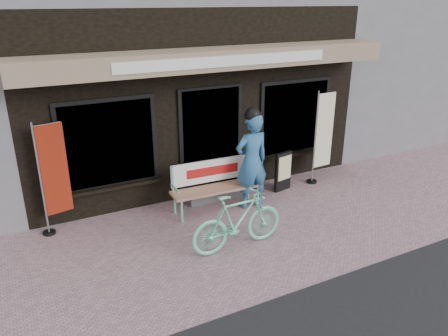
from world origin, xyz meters
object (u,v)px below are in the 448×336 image
bench (215,181)px  nobori_cream (322,136)px  person (252,159)px  bicycle (238,221)px  menu_stand (283,171)px  nobori_red (53,176)px

bench → nobori_cream: size_ratio=0.87×
nobori_cream → person: bearing=-172.6°
bench → person: (0.65, -0.24, 0.40)m
bench → bicycle: bearing=-99.8°
person → menu_stand: (0.97, 0.34, -0.53)m
bicycle → menu_stand: bicycle is taller
nobori_red → menu_stand: size_ratio=2.37×
menu_stand → bench: bearing=172.1°
bench → menu_stand: 1.62m
nobori_red → nobori_cream: nobori_cream is taller
nobori_red → bench: bearing=-21.5°
person → bicycle: person is taller
bicycle → nobori_red: size_ratio=0.82×
bench → menu_stand: size_ratio=2.11×
person → nobori_cream: size_ratio=0.97×
menu_stand → bicycle: bearing=-152.4°
bicycle → person: bearing=-39.6°
person → nobori_red: size_ratio=0.99×
bench → nobori_red: 2.84m
nobori_red → person: bearing=-23.7°
person → menu_stand: bearing=18.6°
bench → bicycle: bicycle is taller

